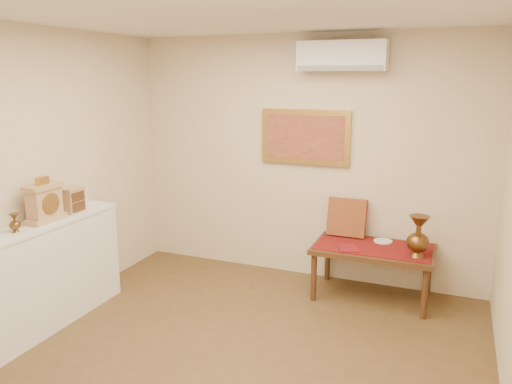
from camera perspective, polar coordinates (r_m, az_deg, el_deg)
The scene contains 16 objects.
floor at distance 4.09m, azimuth -4.39°, elevation -20.33°, with size 4.50×4.50×0.00m, color brown.
ceiling at distance 3.45m, azimuth -5.22°, elevation 20.58°, with size 4.50×4.50×0.00m, color silver.
wall_back at distance 5.59m, azimuth 5.66°, elevation 3.76°, with size 4.00×0.02×2.70m, color beige.
wall_left at distance 4.76m, azimuth -26.83°, elevation 0.78°, with size 0.02×4.50×2.70m, color beige.
brass_urn_small at distance 4.61m, azimuth -25.89°, elevation -2.91°, with size 0.09×0.09×0.21m, color brown, non-canonical shape.
table_cloth at distance 5.25m, azimuth 13.27°, elevation -6.10°, with size 1.14×0.59×0.01m, color maroon.
brass_urn_tall at distance 5.01m, azimuth 18.09°, elevation -4.36°, with size 0.22×0.22×0.49m, color brown, non-canonical shape.
plate at distance 5.42m, azimuth 14.31°, elevation -5.47°, with size 0.19×0.19×0.01m, color silver.
menu at distance 5.14m, azimuth 10.48°, elevation -6.29°, with size 0.18×0.25×0.01m, color maroon.
cushion at distance 5.49m, azimuth 10.35°, elevation -2.85°, with size 0.41×0.10×0.41m, color maroon.
display_ledge at distance 4.87m, azimuth -24.40°, elevation -9.30°, with size 0.37×2.02×0.98m.
mantel_clock at distance 4.81m, azimuth -23.02°, elevation -1.13°, with size 0.17×0.36×0.41m.
wooden_chest at distance 5.06m, azimuth -20.28°, elevation -0.82°, with size 0.16×0.21×0.24m.
low_table at distance 5.28m, azimuth 13.23°, elevation -6.81°, with size 1.20×0.70×0.55m.
painting at distance 5.53m, azimuth 5.64°, elevation 6.27°, with size 1.00×0.06×0.60m.
ac_unit at distance 5.29m, azimuth 9.82°, elevation 15.06°, with size 0.90×0.25×0.30m.
Camera 1 is at (1.55, -3.04, 2.24)m, focal length 35.00 mm.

